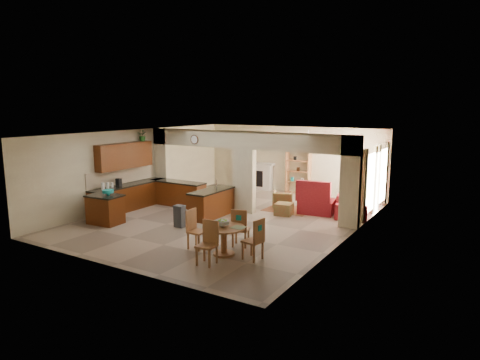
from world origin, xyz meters
The scene contains 39 objects.
floor centered at (0.00, 0.00, 0.00)m, with size 10.00×10.00×0.00m, color gray.
ceiling centered at (0.00, 0.00, 2.80)m, with size 10.00×10.00×0.00m, color white.
wall_back centered at (0.00, 5.00, 1.40)m, with size 8.00×8.00×0.00m, color beige.
wall_front centered at (0.00, -5.00, 1.40)m, with size 8.00×8.00×0.00m, color beige.
wall_left centered at (-4.00, 0.00, 1.40)m, with size 10.00×10.00×0.00m, color beige.
wall_right centered at (4.00, 0.00, 1.40)m, with size 10.00×10.00×0.00m, color beige.
partition_left_pier centered at (-3.70, 1.00, 1.40)m, with size 0.60×0.25×2.80m, color beige.
partition_center_pier centered at (0.00, 1.00, 1.10)m, with size 0.80×0.25×2.20m, color beige.
partition_right_pier centered at (3.70, 1.00, 1.40)m, with size 0.60×0.25×2.80m, color beige.
partition_header centered at (0.00, 1.00, 2.50)m, with size 8.00×0.25×0.60m, color beige.
kitchen_counter centered at (-3.26, -0.25, 0.46)m, with size 2.52×3.29×1.48m.
upper_cabinets centered at (-3.82, -0.80, 1.92)m, with size 0.35×2.40×0.90m, color #3F1807.
peninsula centered at (-0.60, -0.11, 0.46)m, with size 0.70×1.85×0.91m.
wall_clock centered at (-2.00, 0.85, 2.45)m, with size 0.34×0.34×0.03m, color #50301A.
rug centered at (1.20, 2.10, 0.01)m, with size 1.60×1.30×0.01m, color brown.
fireplace centered at (-1.60, 4.83, 0.61)m, with size 1.60×0.35×1.20m.
shelving_unit centered at (0.35, 4.82, 0.90)m, with size 1.00×0.32×1.80m, color #8F5C31.
window_a centered at (3.97, 2.30, 1.20)m, with size 0.02×0.90×1.90m, color white.
window_b centered at (3.97, 4.00, 1.20)m, with size 0.02×0.90×1.90m, color white.
glazed_door centered at (3.97, 3.15, 1.05)m, with size 0.02×0.70×2.10m, color white.
drape_a_left centered at (3.93, 1.70, 1.20)m, with size 0.10×0.28×2.30m, color #451C1B.
drape_a_right centered at (3.93, 2.90, 1.20)m, with size 0.10×0.28×2.30m, color #451C1B.
drape_b_left centered at (3.93, 3.40, 1.20)m, with size 0.10×0.28×2.30m, color #451C1B.
drape_b_right centered at (3.93, 4.60, 1.20)m, with size 0.10×0.28×2.30m, color #451C1B.
ceiling_fan centered at (1.50, 3.00, 2.56)m, with size 1.00×1.00×0.10m, color white.
kitchen_island centered at (-2.96, -2.53, 0.46)m, with size 1.10×0.82×0.91m.
teal_bowl centered at (-2.86, -2.47, 0.99)m, with size 0.35×0.35×0.16m, color teal.
trash_can centered at (-0.72, -1.63, 0.31)m, with size 0.29×0.25×0.62m, color #2C2C2E.
dining_table centered at (1.79, -3.00, 0.48)m, with size 1.05×1.05×0.72m.
fruit_bowl centered at (1.75, -3.00, 0.81)m, with size 0.33×0.33×0.18m, color #60AA24.
sofa centered at (3.30, 2.90, 0.38)m, with size 1.01×2.59×0.76m, color maroon.
chaise centered at (2.22, 2.17, 0.23)m, with size 1.17×0.96×0.47m, color maroon.
armchair centered at (0.92, 2.17, 0.32)m, with size 0.68×0.70×0.63m, color maroon.
ottoman centered at (1.37, 1.34, 0.20)m, with size 0.56×0.56×0.40m, color maroon.
plant centered at (-3.82, 0.13, 2.57)m, with size 0.37×0.32×0.41m, color #1C4A13.
chair_north centered at (1.82, -2.28, 0.55)m, with size 0.52×0.52×1.02m.
chair_east centered at (2.64, -2.92, 0.55)m, with size 0.48×0.48×1.02m.
chair_south centered at (1.80, -3.67, 0.55)m, with size 0.45×0.45×1.02m.
chair_west centered at (0.86, -2.96, 0.55)m, with size 0.43×0.42×1.02m.
Camera 1 is at (7.39, -11.47, 3.66)m, focal length 32.00 mm.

